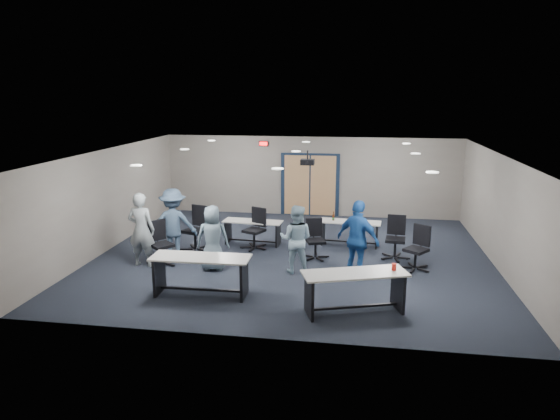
% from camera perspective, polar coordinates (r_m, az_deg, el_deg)
% --- Properties ---
extents(floor, '(10.00, 10.00, 0.00)m').
position_cam_1_polar(floor, '(13.05, 1.49, -5.26)').
color(floor, black).
rests_on(floor, ground).
extents(back_wall, '(10.00, 0.04, 2.70)m').
position_cam_1_polar(back_wall, '(17.07, 3.47, 3.84)').
color(back_wall, slate).
rests_on(back_wall, floor).
extents(front_wall, '(10.00, 0.04, 2.70)m').
position_cam_1_polar(front_wall, '(8.41, -2.44, -6.23)').
color(front_wall, slate).
rests_on(front_wall, floor).
extents(left_wall, '(0.04, 9.00, 2.70)m').
position_cam_1_polar(left_wall, '(14.20, -18.92, 1.19)').
color(left_wall, slate).
rests_on(left_wall, floor).
extents(right_wall, '(0.04, 9.00, 2.70)m').
position_cam_1_polar(right_wall, '(13.04, 23.87, -0.27)').
color(right_wall, slate).
rests_on(right_wall, floor).
extents(ceiling, '(10.00, 9.00, 0.04)m').
position_cam_1_polar(ceiling, '(12.45, 1.56, 6.59)').
color(ceiling, silver).
rests_on(ceiling, back_wall).
extents(double_door, '(2.00, 0.07, 2.20)m').
position_cam_1_polar(double_door, '(17.09, 3.44, 2.83)').
color(double_door, '#101D31').
rests_on(double_door, back_wall).
extents(exit_sign, '(0.32, 0.07, 0.18)m').
position_cam_1_polar(exit_sign, '(17.09, -1.89, 7.59)').
color(exit_sign, black).
rests_on(exit_sign, back_wall).
extents(ceiling_projector, '(0.35, 0.32, 0.37)m').
position_cam_1_polar(ceiling_projector, '(12.95, 3.16, 5.52)').
color(ceiling_projector, black).
rests_on(ceiling_projector, ceiling).
extents(ceiling_can_lights, '(6.24, 5.74, 0.02)m').
position_cam_1_polar(ceiling_can_lights, '(12.70, 1.71, 6.59)').
color(ceiling_can_lights, white).
rests_on(ceiling_can_lights, ceiling).
extents(table_front_left, '(2.08, 0.73, 0.84)m').
position_cam_1_polar(table_front_left, '(10.59, -9.03, -6.66)').
color(table_front_left, beige).
rests_on(table_front_left, floor).
extents(table_front_right, '(2.11, 1.27, 0.95)m').
position_cam_1_polar(table_front_right, '(9.77, 8.56, -8.47)').
color(table_front_right, beige).
rests_on(table_front_right, floor).
extents(table_back_left, '(1.68, 0.67, 0.67)m').
position_cam_1_polar(table_back_left, '(13.95, -3.13, -2.09)').
color(table_back_left, beige).
rests_on(table_back_left, floor).
extents(table_back_right, '(1.72, 0.70, 0.93)m').
position_cam_1_polar(table_back_right, '(13.96, 7.95, -2.12)').
color(table_back_right, beige).
rests_on(table_back_right, floor).
extents(chair_back_a, '(0.96, 0.96, 1.21)m').
position_cam_1_polar(chair_back_a, '(13.49, -9.71, -2.15)').
color(chair_back_a, black).
rests_on(chair_back_a, floor).
extents(chair_back_b, '(0.92, 0.92, 1.11)m').
position_cam_1_polar(chair_back_b, '(13.50, -2.99, -2.18)').
color(chair_back_b, black).
rests_on(chair_back_b, floor).
extents(chair_back_c, '(0.81, 0.81, 1.01)m').
position_cam_1_polar(chair_back_c, '(12.73, 4.09, -3.38)').
color(chair_back_c, black).
rests_on(chair_back_c, floor).
extents(chair_back_d, '(0.77, 0.77, 1.11)m').
position_cam_1_polar(chair_back_d, '(13.00, 13.06, -3.14)').
color(chair_back_d, black).
rests_on(chair_back_d, floor).
extents(chair_loose_left, '(0.97, 0.97, 1.09)m').
position_cam_1_polar(chair_loose_left, '(12.59, -13.36, -3.73)').
color(chair_loose_left, black).
rests_on(chair_loose_left, floor).
extents(chair_loose_right, '(0.94, 0.94, 1.07)m').
position_cam_1_polar(chair_loose_right, '(12.35, 15.29, -4.23)').
color(chair_loose_right, black).
rests_on(chair_loose_right, floor).
extents(person_gray, '(0.68, 0.45, 1.83)m').
position_cam_1_polar(person_gray, '(12.53, -15.57, -2.18)').
color(person_gray, '#949EA1').
rests_on(person_gray, floor).
extents(person_plaid, '(0.84, 0.61, 1.58)m').
position_cam_1_polar(person_plaid, '(11.96, -7.71, -3.18)').
color(person_plaid, slate).
rests_on(person_plaid, floor).
extents(person_lightblue, '(0.83, 0.67, 1.62)m').
position_cam_1_polar(person_lightblue, '(11.67, 1.84, -3.35)').
color(person_lightblue, '#96B6C7').
rests_on(person_lightblue, floor).
extents(person_navy, '(1.14, 0.95, 1.82)m').
position_cam_1_polar(person_navy, '(11.39, 8.91, -3.40)').
color(person_navy, '#1C4E9A').
rests_on(person_navy, floor).
extents(person_back, '(1.29, 0.91, 1.81)m').
position_cam_1_polar(person_back, '(12.93, -12.09, -1.55)').
color(person_back, '#3C526C').
rests_on(person_back, floor).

